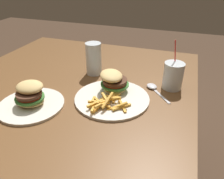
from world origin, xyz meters
TOP-DOWN VIEW (x-y plane):
  - dining_table at (0.00, 0.00)m, footprint 1.22×1.12m
  - meal_plate_near at (-0.02, -0.22)m, footprint 0.31×0.31m
  - beer_glass at (0.16, -0.06)m, footprint 0.08×0.08m
  - juice_glass at (0.13, -0.45)m, footprint 0.09×0.09m
  - spoon at (0.10, -0.37)m, footprint 0.15×0.13m
  - meal_plate_far at (-0.19, 0.06)m, footprint 0.26×0.26m

SIDE VIEW (x-z plane):
  - dining_table at x=0.00m, z-range 0.28..1.04m
  - spoon at x=0.10m, z-range 0.76..0.77m
  - meal_plate_near at x=-0.02m, z-range 0.74..0.84m
  - meal_plate_far at x=-0.19m, z-range 0.74..0.84m
  - juice_glass at x=0.13m, z-range 0.71..0.92m
  - beer_glass at x=0.16m, z-range 0.76..0.91m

